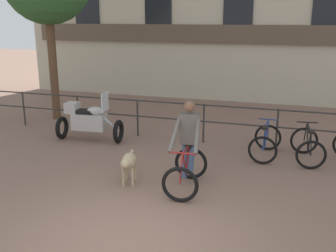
# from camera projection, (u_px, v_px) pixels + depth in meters

# --- Properties ---
(ground_plane) EXTENTS (60.00, 60.00, 0.00)m
(ground_plane) POSITION_uv_depth(u_px,v_px,m) (124.00, 247.00, 5.73)
(ground_plane) COLOR #7A5B4C
(canal_railing) EXTENTS (15.05, 0.05, 1.05)m
(canal_railing) POSITION_uv_depth(u_px,v_px,m) (204.00, 117.00, 10.31)
(canal_railing) COLOR #2D2B28
(canal_railing) RESTS_ON ground_plane
(cyclist_with_bike) EXTENTS (0.76, 1.22, 1.70)m
(cyclist_with_bike) POSITION_uv_depth(u_px,v_px,m) (187.00, 150.00, 7.55)
(cyclist_with_bike) COLOR black
(cyclist_with_bike) RESTS_ON ground_plane
(dog) EXTENTS (0.39, 0.90, 0.65)m
(dog) POSITION_uv_depth(u_px,v_px,m) (129.00, 163.00, 7.76)
(dog) COLOR tan
(dog) RESTS_ON ground_plane
(parked_motorcycle) EXTENTS (1.80, 0.76, 1.35)m
(parked_motorcycle) POSITION_uv_depth(u_px,v_px,m) (89.00, 120.00, 10.50)
(parked_motorcycle) COLOR black
(parked_motorcycle) RESTS_ON ground_plane
(parked_bicycle_near_lamp) EXTENTS (0.71, 1.14, 0.86)m
(parked_bicycle_near_lamp) POSITION_uv_depth(u_px,v_px,m) (265.00, 142.00, 9.31)
(parked_bicycle_near_lamp) COLOR black
(parked_bicycle_near_lamp) RESTS_ON ground_plane
(parked_bicycle_mid_left) EXTENTS (0.79, 1.18, 0.86)m
(parked_bicycle_mid_left) POSITION_uv_depth(u_px,v_px,m) (307.00, 146.00, 9.04)
(parked_bicycle_mid_left) COLOR black
(parked_bicycle_mid_left) RESTS_ON ground_plane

